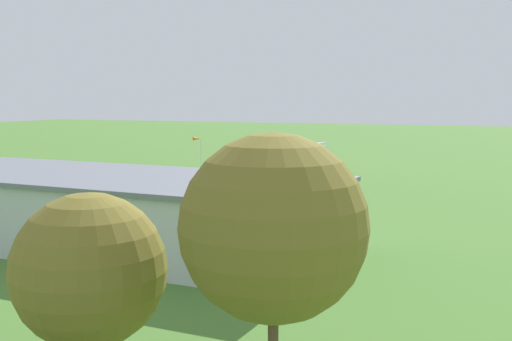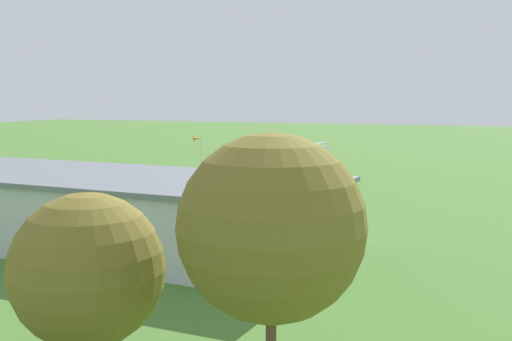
{
  "view_description": "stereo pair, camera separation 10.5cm",
  "coord_description": "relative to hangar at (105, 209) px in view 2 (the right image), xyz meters",
  "views": [
    {
      "loc": [
        -30.61,
        74.22,
        11.35
      ],
      "look_at": [
        -3.63,
        9.8,
        3.3
      ],
      "focal_mm": 43.99,
      "sensor_mm": 36.0,
      "label": 1
    },
    {
      "loc": [
        -30.71,
        74.18,
        11.35
      ],
      "look_at": [
        -3.63,
        9.8,
        3.3
      ],
      "focal_mm": 43.99,
      "sensor_mm": 36.0,
      "label": 2
    }
  ],
  "objects": [
    {
      "name": "ground_plane",
      "position": [
        1.23,
        -34.42,
        -2.78
      ],
      "size": [
        400.0,
        400.0,
        0.0
      ],
      "primitive_type": "plane",
      "color": "#47752D"
    },
    {
      "name": "hangar",
      "position": [
        0.0,
        0.0,
        0.0
      ],
      "size": [
        37.24,
        15.66,
        5.54
      ],
      "color": "silver",
      "rests_on": "ground_plane"
    },
    {
      "name": "biplane",
      "position": [
        -4.29,
        -35.57,
        1.9
      ],
      "size": [
        7.87,
        8.47,
        3.81
      ],
      "color": "silver"
    },
    {
      "name": "car_yellow",
      "position": [
        16.56,
        -14.25,
        -1.91
      ],
      "size": [
        2.43,
        4.84,
        1.68
      ],
      "color": "gold",
      "rests_on": "ground_plane"
    },
    {
      "name": "car_green",
      "position": [
        23.02,
        -13.67,
        -1.9
      ],
      "size": [
        2.22,
        4.7,
        1.69
      ],
      "color": "#1E6B38",
      "rests_on": "ground_plane"
    },
    {
      "name": "person_walking_on_apron",
      "position": [
        -13.99,
        -17.43,
        -1.98
      ],
      "size": [
        0.5,
        0.5,
        1.6
      ],
      "color": "orange",
      "rests_on": "ground_plane"
    },
    {
      "name": "person_beside_truck",
      "position": [
        -16.09,
        -15.34,
        -2.02
      ],
      "size": [
        0.51,
        0.51,
        1.53
      ],
      "color": "beige",
      "rests_on": "ground_plane"
    },
    {
      "name": "tree_at_field_edge",
      "position": [
        -14.6,
        20.88,
        2.1
      ],
      "size": [
        5.92,
        5.92,
        7.84
      ],
      "color": "brown",
      "rests_on": "ground_plane"
    },
    {
      "name": "tree_behind_hangar_left",
      "position": [
        -21.78,
        20.1,
        4.16
      ],
      "size": [
        6.56,
        6.56,
        10.23
      ],
      "color": "brown",
      "rests_on": "ground_plane"
    },
    {
      "name": "windsock",
      "position": [
        18.06,
        -49.12,
        1.85
      ],
      "size": [
        1.34,
        1.43,
        5.25
      ],
      "color": "silver",
      "rests_on": "ground_plane"
    }
  ]
}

